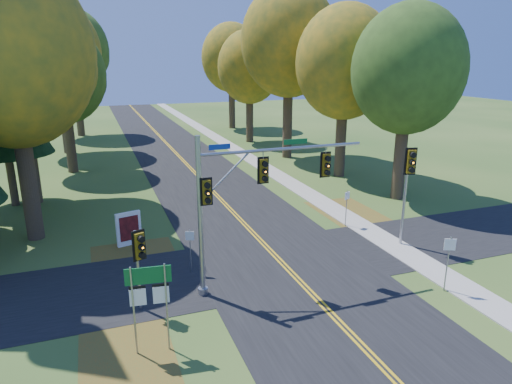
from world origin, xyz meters
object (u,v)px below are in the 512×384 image
object	(u,v)px
traffic_mast	(244,192)
info_kiosk	(129,229)
east_signal_pole	(409,172)
route_sign_cluster	(149,291)

from	to	relation	value
traffic_mast	info_kiosk	size ratio (longest dim) A/B	4.08
east_signal_pole	info_kiosk	world-z (taller)	east_signal_pole
east_signal_pole	route_sign_cluster	size ratio (longest dim) A/B	1.65
traffic_mast	east_signal_pole	distance (m)	9.13
east_signal_pole	info_kiosk	size ratio (longest dim) A/B	2.90
route_sign_cluster	info_kiosk	world-z (taller)	route_sign_cluster
traffic_mast	east_signal_pole	size ratio (longest dim) A/B	1.40
traffic_mast	route_sign_cluster	xyz separation A→B (m)	(-4.23, -3.10, -2.03)
east_signal_pole	info_kiosk	xyz separation A→B (m)	(-13.16, 4.98, -3.03)
info_kiosk	east_signal_pole	bearing A→B (deg)	-35.36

